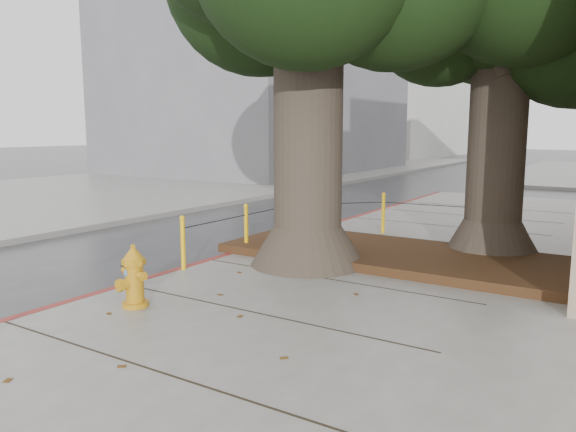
% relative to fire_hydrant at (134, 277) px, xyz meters
% --- Properties ---
extents(ground, '(140.00, 140.00, 0.00)m').
position_rel_fire_hydrant_xyz_m(ground, '(1.03, 0.68, -0.57)').
color(ground, '#28282B').
rests_on(ground, ground).
extents(sidewalk_opposite, '(14.00, 60.00, 0.15)m').
position_rel_fire_hydrant_xyz_m(sidewalk_opposite, '(-12.97, 10.68, -0.49)').
color(sidewalk_opposite, slate).
rests_on(sidewalk_opposite, ground).
extents(curb_red, '(0.14, 26.00, 0.16)m').
position_rel_fire_hydrant_xyz_m(curb_red, '(-0.97, 3.18, -0.49)').
color(curb_red, maroon).
rests_on(curb_red, ground).
extents(planter_bed, '(6.40, 2.60, 0.16)m').
position_rel_fire_hydrant_xyz_m(planter_bed, '(1.93, 4.58, -0.34)').
color(planter_bed, black).
rests_on(planter_bed, sidewalk_main).
extents(building_far_grey, '(12.00, 16.00, 12.00)m').
position_rel_fire_hydrant_xyz_m(building_far_grey, '(-13.97, 22.68, 5.43)').
color(building_far_grey, slate).
rests_on(building_far_grey, ground).
extents(building_far_white, '(12.00, 18.00, 15.00)m').
position_rel_fire_hydrant_xyz_m(building_far_white, '(-15.97, 45.68, 6.93)').
color(building_far_white, silver).
rests_on(building_far_white, ground).
extents(bollard_ring, '(3.79, 5.39, 0.95)m').
position_rel_fire_hydrant_xyz_m(bollard_ring, '(0.16, 5.05, 0.09)').
color(bollard_ring, yellow).
rests_on(bollard_ring, sidewalk_main).
extents(fire_hydrant, '(0.46, 0.44, 0.86)m').
position_rel_fire_hydrant_xyz_m(fire_hydrant, '(0.00, 0.00, 0.00)').
color(fire_hydrant, orange).
rests_on(fire_hydrant, sidewalk_main).
extents(car_dark, '(2.16, 4.50, 1.26)m').
position_rel_fire_hydrant_xyz_m(car_dark, '(-10.83, 19.41, 0.06)').
color(car_dark, black).
rests_on(car_dark, ground).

